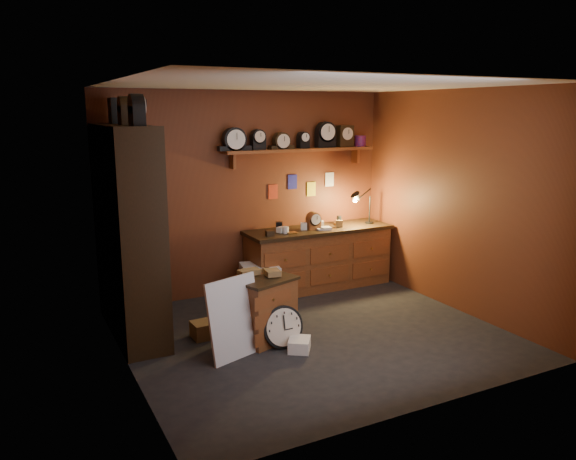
{
  "coord_description": "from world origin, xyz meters",
  "views": [
    {
      "loc": [
        -2.92,
        -5.09,
        2.45
      ],
      "look_at": [
        -0.14,
        0.35,
        1.14
      ],
      "focal_mm": 35.0,
      "sensor_mm": 36.0,
      "label": 1
    }
  ],
  "objects_px": {
    "shelving_unit": "(125,223)",
    "workbench": "(319,254)",
    "low_cabinet": "(263,306)",
    "big_round_clock": "(283,327)"
  },
  "relations": [
    {
      "from": "workbench",
      "to": "low_cabinet",
      "type": "height_order",
      "value": "workbench"
    },
    {
      "from": "shelving_unit",
      "to": "workbench",
      "type": "xyz_separation_m",
      "value": [
        2.7,
        0.49,
        -0.78
      ]
    },
    {
      "from": "shelving_unit",
      "to": "workbench",
      "type": "bearing_deg",
      "value": 10.36
    },
    {
      "from": "shelving_unit",
      "to": "big_round_clock",
      "type": "distance_m",
      "value": 2.02
    },
    {
      "from": "workbench",
      "to": "big_round_clock",
      "type": "xyz_separation_m",
      "value": [
        -1.37,
        -1.61,
        -0.25
      ]
    },
    {
      "from": "workbench",
      "to": "low_cabinet",
      "type": "relative_size",
      "value": 2.63
    },
    {
      "from": "shelving_unit",
      "to": "low_cabinet",
      "type": "xyz_separation_m",
      "value": [
        1.24,
        -0.85,
        -0.87
      ]
    },
    {
      "from": "low_cabinet",
      "to": "big_round_clock",
      "type": "relative_size",
      "value": 1.74
    },
    {
      "from": "workbench",
      "to": "big_round_clock",
      "type": "distance_m",
      "value": 2.13
    },
    {
      "from": "low_cabinet",
      "to": "shelving_unit",
      "type": "bearing_deg",
      "value": 127.23
    }
  ]
}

